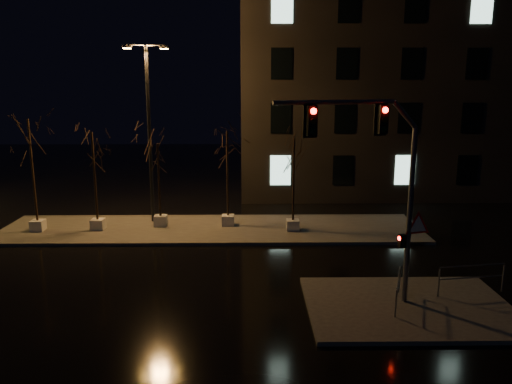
{
  "coord_description": "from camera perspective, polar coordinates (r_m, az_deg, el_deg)",
  "views": [
    {
      "loc": [
        2.02,
        -19.38,
        7.57
      ],
      "look_at": [
        2.31,
        2.67,
        2.8
      ],
      "focal_mm": 35.0,
      "sensor_mm": 36.0,
      "label": 1
    }
  ],
  "objects": [
    {
      "name": "median",
      "position": [
        26.54,
        -5.11,
        -4.25
      ],
      "size": [
        22.0,
        5.0,
        0.15
      ],
      "primitive_type": "cube",
      "color": "#44413C",
      "rests_on": "ground"
    },
    {
      "name": "tree_1",
      "position": [
        26.62,
        -18.13,
        4.13
      ],
      "size": [
        1.8,
        1.8,
        5.22
      ],
      "color": "silver",
      "rests_on": "median"
    },
    {
      "name": "guard_rail_a",
      "position": [
        19.73,
        23.44,
        -8.7
      ],
      "size": [
        2.54,
        0.42,
        1.11
      ],
      "rotation": [
        0.0,
        0.0,
        0.15
      ],
      "color": "slate",
      "rests_on": "sidewalk_corner"
    },
    {
      "name": "sidewalk_corner",
      "position": [
        18.39,
        17.05,
        -12.42
      ],
      "size": [
        7.0,
        5.0,
        0.15
      ],
      "primitive_type": "cube",
      "color": "#44413C",
      "rests_on": "ground"
    },
    {
      "name": "streetlight_main",
      "position": [
        27.38,
        -12.14,
        7.82
      ],
      "size": [
        2.36,
        0.68,
        9.45
      ],
      "rotation": [
        0.0,
        0.0,
        0.18
      ],
      "color": "black",
      "rests_on": "median"
    },
    {
      "name": "tree_0",
      "position": [
        27.47,
        -24.41,
        4.98
      ],
      "size": [
        1.8,
        1.8,
        5.91
      ],
      "color": "silver",
      "rests_on": "median"
    },
    {
      "name": "traffic_signal_mast",
      "position": [
        16.7,
        14.21,
        2.0
      ],
      "size": [
        5.54,
        1.53,
        6.96
      ],
      "rotation": [
        0.0,
        0.0,
        0.26
      ],
      "color": "slate",
      "rests_on": "sidewalk_corner"
    },
    {
      "name": "tree_4",
      "position": [
        25.28,
        4.35,
        3.74
      ],
      "size": [
        1.8,
        1.8,
        4.89
      ],
      "color": "silver",
      "rests_on": "median"
    },
    {
      "name": "guard_rail_b",
      "position": [
        18.04,
        15.93,
        -10.32
      ],
      "size": [
        0.75,
        2.02,
        1.01
      ],
      "rotation": [
        0.0,
        0.0,
        1.23
      ],
      "color": "slate",
      "rests_on": "sidewalk_corner"
    },
    {
      "name": "ground",
      "position": [
        20.9,
        -6.34,
        -9.11
      ],
      "size": [
        90.0,
        90.0,
        0.0
      ],
      "primitive_type": "plane",
      "color": "black",
      "rests_on": "ground"
    },
    {
      "name": "building",
      "position": [
        39.25,
        17.38,
        11.57
      ],
      "size": [
        25.0,
        12.0,
        15.0
      ],
      "primitive_type": "cube",
      "color": "black",
      "rests_on": "ground"
    },
    {
      "name": "tree_3",
      "position": [
        26.14,
        -3.31,
        4.52
      ],
      "size": [
        1.8,
        1.8,
        5.18
      ],
      "color": "silver",
      "rests_on": "median"
    },
    {
      "name": "tree_2",
      "position": [
        26.59,
        -11.12,
        3.37
      ],
      "size": [
        1.8,
        1.8,
        4.53
      ],
      "color": "silver",
      "rests_on": "median"
    }
  ]
}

